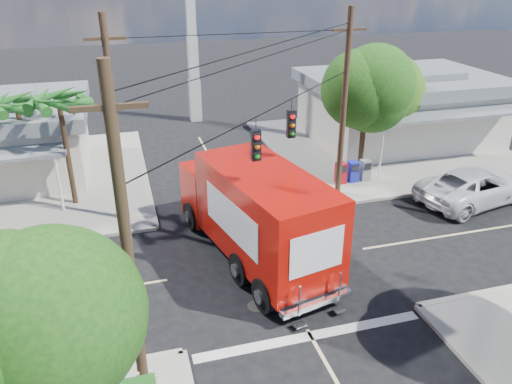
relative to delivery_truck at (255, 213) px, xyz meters
name	(u,v)px	position (x,y,z in m)	size (l,w,h in m)	color
ground	(270,264)	(0.44, -0.61, -1.99)	(120.00, 120.00, 0.00)	black
sidewalk_ne	(382,146)	(11.32, 10.27, -1.92)	(14.12, 14.12, 0.14)	gray
sidewalk_nw	(11,184)	(-10.44, 10.27, -1.92)	(14.12, 14.12, 0.14)	gray
road_markings	(282,285)	(0.44, -2.08, -1.99)	(32.00, 32.00, 0.01)	beige
building_ne	(400,105)	(12.94, 11.36, 0.33)	(11.80, 10.20, 4.50)	beige
radio_tower	(192,42)	(0.94, 19.39, 3.65)	(0.80, 0.80, 17.00)	silver
tree_sw_front	(37,338)	(-6.55, -8.15, 2.34)	(3.88, 3.78, 6.03)	#422D1C
tree_ne_front	(367,91)	(7.65, 6.15, 2.78)	(4.21, 4.14, 6.66)	#422D1C
tree_ne_back	(390,90)	(10.25, 8.35, 2.20)	(3.77, 3.66, 5.82)	#422D1C
palm_nw_front	(59,103)	(-7.06, 6.89, 3.05)	(3.01, 3.08, 5.59)	#422D1C
palm_nw_back	(17,106)	(-9.06, 8.39, 2.68)	(3.01, 3.08, 5.19)	#422D1C
utility_poles	(218,141)	(-1.14, 0.99, 2.68)	(12.00, 10.68, 9.00)	#473321
vending_boxes	(353,172)	(6.94, 5.59, -1.30)	(1.90, 0.50, 1.10)	#AC0A18
delivery_truck	(255,213)	(0.00, 0.00, 0.00)	(4.58, 9.41, 3.92)	black
parked_car	(475,186)	(11.65, 1.96, -1.15)	(2.80, 6.07, 1.69)	silver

